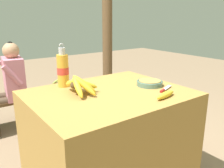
# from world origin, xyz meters

# --- Properties ---
(market_counter) EXTENTS (1.14, 0.90, 0.75)m
(market_counter) POSITION_xyz_m (0.00, 0.00, 0.38)
(market_counter) COLOR olive
(market_counter) RESTS_ON ground_plane
(banana_bunch_ripe) EXTENTS (0.22, 0.32, 0.16)m
(banana_bunch_ripe) POSITION_xyz_m (-0.19, 0.09, 0.82)
(banana_bunch_ripe) COLOR #4C381E
(banana_bunch_ripe) RESTS_ON market_counter
(serving_bowl) EXTENTS (0.21, 0.21, 0.04)m
(serving_bowl) POSITION_xyz_m (0.36, -0.05, 0.77)
(serving_bowl) COLOR #4C6B5B
(serving_bowl) RESTS_ON market_counter
(water_bottle) EXTENTS (0.09, 0.09, 0.34)m
(water_bottle) POSITION_xyz_m (-0.20, 0.33, 0.89)
(water_bottle) COLOR gold
(water_bottle) RESTS_ON market_counter
(loose_banana_front) EXTENTS (0.21, 0.08, 0.04)m
(loose_banana_front) POSITION_xyz_m (0.24, -0.33, 0.77)
(loose_banana_front) COLOR gold
(loose_banana_front) RESTS_ON market_counter
(knife) EXTENTS (0.19, 0.09, 0.02)m
(knife) POSITION_xyz_m (0.36, -0.22, 0.76)
(knife) COLOR #BCBCC1
(knife) RESTS_ON market_counter
(wooden_bench) EXTENTS (1.35, 0.32, 0.39)m
(wooden_bench) POSITION_xyz_m (-0.17, 1.40, 0.32)
(wooden_bench) COLOR brown
(wooden_bench) RESTS_ON ground_plane
(seated_vendor) EXTENTS (0.43, 0.41, 1.03)m
(seated_vendor) POSITION_xyz_m (-0.38, 1.38, 0.58)
(seated_vendor) COLOR #473828
(seated_vendor) RESTS_ON ground_plane
(banana_bunch_green) EXTENTS (0.19, 0.32, 0.15)m
(banana_bunch_green) POSITION_xyz_m (0.23, 1.40, 0.46)
(banana_bunch_green) COLOR #4C381E
(banana_bunch_green) RESTS_ON wooden_bench
(support_post_far) EXTENTS (0.15, 0.15, 2.22)m
(support_post_far) POSITION_xyz_m (1.13, 1.63, 1.11)
(support_post_far) COLOR brown
(support_post_far) RESTS_ON ground_plane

